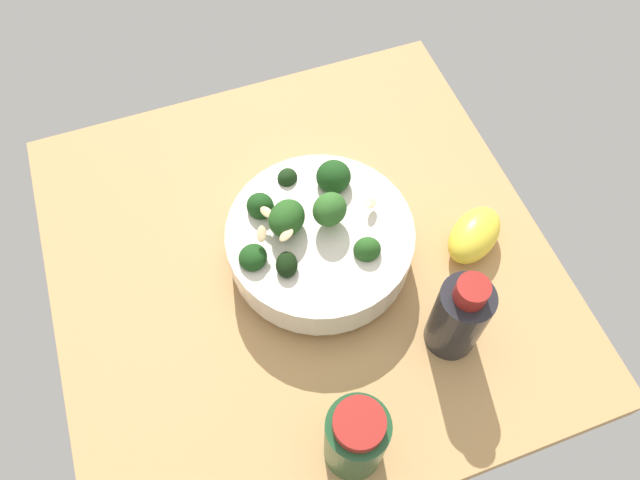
{
  "coord_description": "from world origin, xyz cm",
  "views": [
    {
      "loc": [
        9.12,
        32.23,
        62.35
      ],
      "look_at": [
        -2.2,
        0.67,
        4.0
      ],
      "focal_mm": 33.85,
      "sensor_mm": 36.0,
      "label": 1
    }
  ],
  "objects_px": {
    "bowl_of_broccoli": "(318,238)",
    "bottle_short": "(356,438)",
    "bottle_tall": "(459,316)",
    "lemon_wedge": "(474,235)"
  },
  "relations": [
    {
      "from": "lemon_wedge",
      "to": "bottle_short",
      "type": "relative_size",
      "value": 0.67
    },
    {
      "from": "bottle_tall",
      "to": "bottle_short",
      "type": "xyz_separation_m",
      "value": [
        0.14,
        0.08,
        0.0
      ]
    },
    {
      "from": "bottle_tall",
      "to": "bottle_short",
      "type": "relative_size",
      "value": 1.04
    },
    {
      "from": "lemon_wedge",
      "to": "bottle_short",
      "type": "bearing_deg",
      "value": 38.48
    },
    {
      "from": "bowl_of_broccoli",
      "to": "lemon_wedge",
      "type": "bearing_deg",
      "value": 165.16
    },
    {
      "from": "bowl_of_broccoli",
      "to": "lemon_wedge",
      "type": "height_order",
      "value": "bowl_of_broccoli"
    },
    {
      "from": "bottle_tall",
      "to": "bottle_short",
      "type": "height_order",
      "value": "bottle_tall"
    },
    {
      "from": "bowl_of_broccoli",
      "to": "bottle_short",
      "type": "xyz_separation_m",
      "value": [
        0.04,
        0.22,
        0.02
      ]
    },
    {
      "from": "bowl_of_broccoli",
      "to": "bottle_short",
      "type": "relative_size",
      "value": 1.69
    },
    {
      "from": "bottle_tall",
      "to": "bottle_short",
      "type": "bearing_deg",
      "value": 28.22
    }
  ]
}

